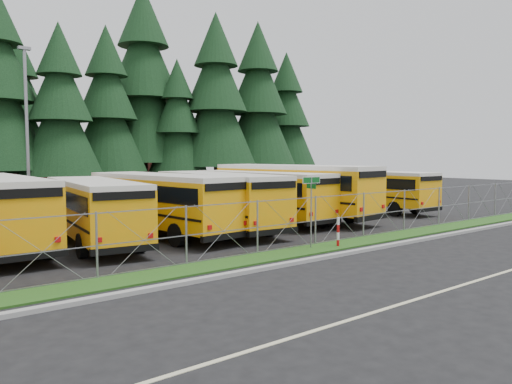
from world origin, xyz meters
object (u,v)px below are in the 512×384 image
Objects in this scene: bus_4 at (215,202)px; bus_5 at (257,197)px; bus_2 at (92,212)px; bus_3 at (158,205)px; light_standard at (27,124)px; bus_6 at (288,192)px; street_sign at (311,197)px; striped_bollard at (338,232)px; bus_east at (369,191)px.

bus_5 is (3.37, 0.91, -0.01)m from bus_4.
bus_4 is at bearing 7.53° from bus_2.
light_standard reaches higher than bus_3.
light_standard reaches higher than bus_6.
striped_bollard is (1.06, -0.44, -1.43)m from street_sign.
striped_bollard is at bearing -126.37° from bus_6.
bus_east is at bearing 9.54° from bus_2.
bus_2 is 8.36× the size of striped_bollard.
street_sign is at bearing -84.36° from bus_4.
bus_5 is 15.00m from light_standard.
street_sign is at bearing -133.71° from bus_6.
bus_4 is at bearing -166.85° from bus_5.
street_sign is at bearing -70.76° from bus_3.
bus_2 is 0.99× the size of light_standard.
bus_5 reaches higher than striped_bollard.
street_sign is 19.93m from light_standard.
bus_east is at bearing -7.43° from bus_6.
bus_5 is 1.05× the size of bus_east.
bus_4 is 14.11m from light_standard.
bus_2 is 10.03m from striped_bollard.
bus_2 is 8.96m from street_sign.
light_standard is (-17.91, 11.69, 4.19)m from bus_east.
street_sign is 0.28× the size of light_standard.
bus_4 is at bearing -66.51° from light_standard.
striped_bollard is at bearing -22.50° from street_sign.
striped_bollard is at bearing -144.95° from bus_east.
bus_5 is 8.14m from striped_bollard.
striped_bollard is (-11.32, -7.59, -0.71)m from bus_east.
bus_4 is at bearing 91.31° from street_sign.
bus_east is 14.32m from street_sign.
bus_2 is 13.10m from light_standard.
bus_5 is at bearing 13.00° from bus_2.
bus_2 is at bearing -175.50° from bus_4.
bus_east is at bearing 29.98° from street_sign.
bus_5 is at bearing 74.58° from striped_bollard.
light_standard is (-6.59, 19.27, 4.90)m from striped_bollard.
bus_6 is (5.48, 0.73, 0.16)m from bus_4.
bus_3 is 1.07× the size of bus_east.
bus_2 is 3.15m from bus_3.
bus_5 reaches higher than bus_2.
bus_2 is 0.94× the size of bus_3.
bus_2 is at bearing 176.56° from bus_6.
striped_bollard is at bearing -71.12° from light_standard.
bus_east is (15.44, 0.41, -0.09)m from bus_3.
street_sign is at bearing -148.79° from bus_east.
striped_bollard is at bearing -107.42° from bus_5.
striped_bollard is 20.95m from light_standard.
bus_2 is 6.05m from bus_4.
light_standard reaches higher than street_sign.
bus_2 is 18.59m from bus_east.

